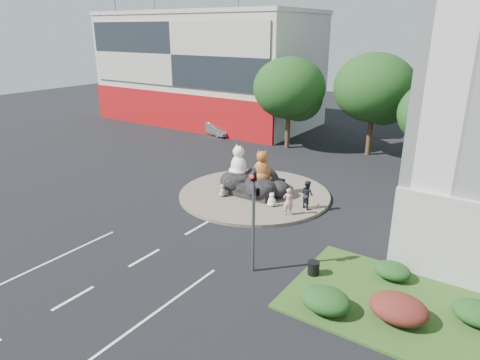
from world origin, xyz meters
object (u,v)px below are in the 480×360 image
object	(u,v)px
cat_tabby	(262,165)
pedestrian_dark	(307,194)
litter_bin	(314,268)
parked_car	(215,129)
kitten_calico	(222,190)
cat_white	(239,161)
kitten_white	(272,199)
pedestrian_pink	(288,202)

from	to	relation	value
cat_tabby	pedestrian_dark	distance (m)	3.70
pedestrian_dark	litter_bin	distance (m)	7.42
parked_car	cat_tabby	bearing A→B (deg)	-119.69
kitten_calico	litter_bin	size ratio (longest dim) A/B	1.37
cat_tabby	kitten_calico	xyz separation A→B (m)	(-1.90, -1.79, -1.55)
cat_tabby	kitten_calico	distance (m)	3.03
cat_white	parked_car	bearing A→B (deg)	155.12
cat_white	cat_tabby	bearing A→B (deg)	27.67
cat_white	kitten_white	distance (m)	3.88
kitten_calico	litter_bin	world-z (taller)	kitten_calico
pedestrian_pink	parked_car	world-z (taller)	pedestrian_pink
cat_tabby	litter_bin	distance (m)	10.03
kitten_white	litter_bin	xyz separation A→B (m)	(5.41, -5.55, -0.22)
kitten_calico	pedestrian_pink	bearing A→B (deg)	29.23
pedestrian_dark	parked_car	world-z (taller)	pedestrian_dark
kitten_calico	pedestrian_dark	bearing A→B (deg)	45.29
litter_bin	cat_tabby	bearing A→B (deg)	135.15
cat_white	pedestrian_pink	size ratio (longest dim) A/B	1.37
cat_white	pedestrian_pink	world-z (taller)	cat_white
pedestrian_pink	parked_car	distance (m)	21.58
parked_car	cat_white	bearing A→B (deg)	-124.09
pedestrian_pink	cat_tabby	bearing A→B (deg)	-65.05
pedestrian_pink	pedestrian_dark	size ratio (longest dim) A/B	0.94
pedestrian_pink	pedestrian_dark	bearing A→B (deg)	-139.15
pedestrian_pink	kitten_white	bearing A→B (deg)	-53.38
cat_white	kitten_calico	size ratio (longest dim) A/B	2.65
cat_white	pedestrian_pink	bearing A→B (deg)	1.41
cat_tabby	pedestrian_dark	bearing A→B (deg)	-34.66
pedestrian_pink	parked_car	size ratio (longest dim) A/B	0.41
pedestrian_pink	parked_car	xyz separation A→B (m)	(-16.25, 14.19, -0.36)
kitten_white	pedestrian_dark	distance (m)	2.18
cat_tabby	litter_bin	xyz separation A→B (m)	(7.00, -6.97, -1.74)
kitten_white	pedestrian_pink	world-z (taller)	pedestrian_pink
parked_car	kitten_white	bearing A→B (deg)	-119.57
cat_white	cat_tabby	size ratio (longest dim) A/B	1.05
kitten_white	pedestrian_dark	world-z (taller)	pedestrian_dark
kitten_white	kitten_calico	bearing A→B (deg)	143.56
kitten_calico	litter_bin	bearing A→B (deg)	1.25
cat_white	kitten_white	xyz separation A→B (m)	(3.32, -1.25, -1.57)
pedestrian_dark	parked_car	xyz separation A→B (m)	(-16.72, 12.67, -0.41)
kitten_calico	pedestrian_pink	world-z (taller)	pedestrian_pink
kitten_calico	litter_bin	xyz separation A→B (m)	(8.90, -5.18, -0.19)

